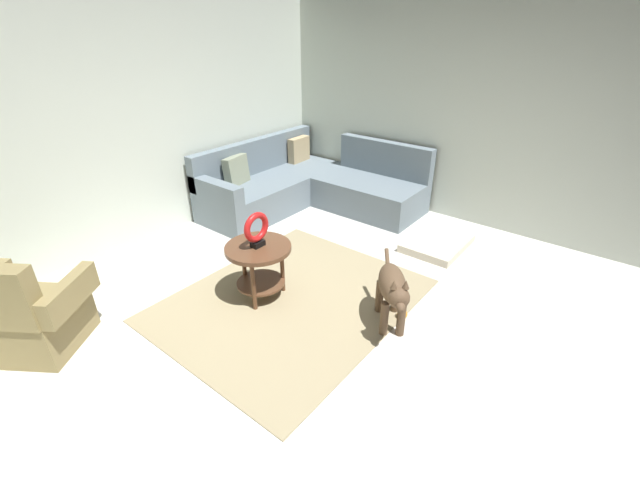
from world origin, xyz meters
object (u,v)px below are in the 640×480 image
object	(u,v)px
dog	(393,289)
dog_toy_ball	(402,314)
armchair	(29,316)
sectional_couch	(308,186)
side_table	(259,258)
torus_sculpture	(257,229)
dog_bed_mat	(437,243)

from	to	relation	value
dog	dog_toy_ball	world-z (taller)	dog
dog	dog_toy_ball	bearing A→B (deg)	-142.52
armchair	sectional_couch	bearing A→B (deg)	58.25
side_table	dog_toy_ball	distance (m)	1.38
side_table	sectional_couch	bearing A→B (deg)	28.10
dog_toy_ball	sectional_couch	bearing A→B (deg)	57.65
sectional_couch	torus_sculpture	bearing A→B (deg)	-151.90
sectional_couch	torus_sculpture	size ratio (longest dim) A/B	6.90
dog	dog_toy_ball	xyz separation A→B (m)	(0.15, -0.04, -0.33)
dog_toy_ball	dog	bearing A→B (deg)	165.48
sectional_couch	torus_sculpture	distance (m)	2.26
dog_bed_mat	dog_toy_ball	size ratio (longest dim) A/B	8.74
sectional_couch	side_table	distance (m)	2.22
side_table	dog_toy_ball	world-z (taller)	side_table
torus_sculpture	dog	distance (m)	1.28
torus_sculpture	sectional_couch	bearing A→B (deg)	28.10
dog	sectional_couch	bearing A→B (deg)	-73.51
armchair	side_table	bearing A→B (deg)	26.97
dog	side_table	bearing A→B (deg)	-20.49
sectional_couch	dog_toy_ball	xyz separation A→B (m)	(-1.43, -2.26, -0.24)
dog	torus_sculpture	bearing A→B (deg)	-20.49
sectional_couch	armchair	size ratio (longest dim) A/B	2.25
armchair	dog	xyz separation A→B (m)	(1.98, -2.05, 0.05)
torus_sculpture	dog_toy_ball	xyz separation A→B (m)	(0.52, -1.22, -0.67)
dog_bed_mat	side_table	bearing A→B (deg)	155.34
dog_bed_mat	dog_toy_ball	xyz separation A→B (m)	(-1.43, -0.32, 0.00)
armchair	dog_toy_ball	world-z (taller)	armchair
sectional_couch	dog_bed_mat	world-z (taller)	sectional_couch
dog	dog_toy_ball	distance (m)	0.37
armchair	dog_toy_ball	distance (m)	3.00
torus_sculpture	dog_bed_mat	distance (m)	2.25
side_table	dog_toy_ball	size ratio (longest dim) A/B	6.56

